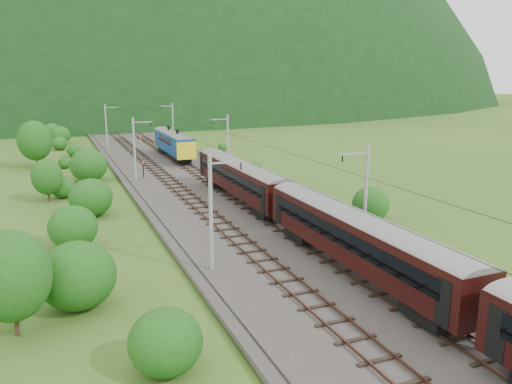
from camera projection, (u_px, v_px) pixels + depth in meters
name	position (u px, v px, depth m)	size (l,w,h in m)	color
ground	(292.00, 261.00, 36.93)	(600.00, 600.00, 0.00)	#32591B
railbed	(244.00, 223.00, 45.90)	(14.00, 220.00, 0.30)	#38332D
track_left	(219.00, 223.00, 44.96)	(2.40, 220.00, 0.27)	brown
track_right	(268.00, 218.00, 46.74)	(2.40, 220.00, 0.27)	brown
catenary_left	(135.00, 148.00, 62.44)	(2.54, 192.28, 8.00)	gray
catenary_right	(227.00, 143.00, 66.98)	(2.54, 192.28, 8.00)	gray
overhead_wires	(243.00, 148.00, 44.31)	(4.83, 198.00, 0.03)	black
mountain_main	(79.00, 101.00, 270.96)	(504.00, 360.00, 244.00)	black
train	(496.00, 300.00, 22.73)	(2.85, 137.71, 4.95)	black
hazard_post_near	(186.00, 174.00, 63.98)	(0.15, 0.15, 1.37)	red
hazard_post_far	(141.00, 140.00, 98.39)	(0.15, 0.15, 1.45)	red
signal	(143.00, 168.00, 65.20)	(0.23, 0.23, 2.10)	black
vegetation_left	(63.00, 199.00, 44.80)	(11.38, 147.38, 7.08)	#194A13
vegetation_right	(414.00, 226.00, 41.04)	(4.49, 95.71, 3.06)	#194A13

